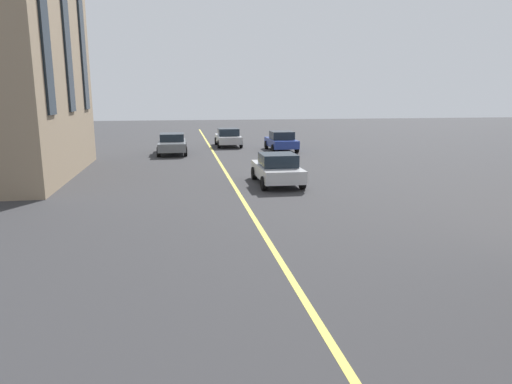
{
  "coord_description": "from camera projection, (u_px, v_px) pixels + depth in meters",
  "views": [
    {
      "loc": [
        5.85,
        2.33,
        3.98
      ],
      "look_at": [
        17.57,
        0.38,
        1.45
      ],
      "focal_mm": 32.27,
      "sensor_mm": 36.0,
      "label": 1
    }
  ],
  "objects": [
    {
      "name": "car_grey_mid",
      "position": [
        172.0,
        143.0,
        31.37
      ],
      "size": [
        4.4,
        1.95,
        1.37
      ],
      "color": "slate",
      "rests_on": "ground_plane"
    },
    {
      "name": "car_blue_oncoming",
      "position": [
        281.0,
        141.0,
        33.02
      ],
      "size": [
        3.9,
        1.89,
        1.4
      ],
      "color": "navy",
      "rests_on": "ground_plane"
    },
    {
      "name": "lane_centre_line",
      "position": [
        255.0,
        220.0,
        14.85
      ],
      "size": [
        80.0,
        0.16,
        0.01
      ],
      "color": "#D8C64C",
      "rests_on": "ground_plane"
    },
    {
      "name": "car_silver_parked_b",
      "position": [
        277.0,
        169.0,
        20.67
      ],
      "size": [
        3.9,
        1.89,
        1.4
      ],
      "color": "#B7BABF",
      "rests_on": "ground_plane"
    },
    {
      "name": "car_silver_trailing",
      "position": [
        228.0,
        137.0,
        35.84
      ],
      "size": [
        3.9,
        1.89,
        1.4
      ],
      "color": "#B7BABF",
      "rests_on": "ground_plane"
    }
  ]
}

